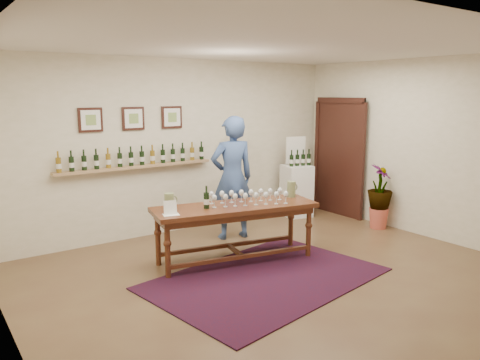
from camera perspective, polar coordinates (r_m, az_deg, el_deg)
ground at (r=6.03m, az=4.48°, el=-11.49°), size 6.00×6.00×0.00m
room_shell at (r=8.46m, az=7.58°, el=2.72°), size 6.00×6.00×6.00m
rug at (r=5.91m, az=3.21°, el=-11.88°), size 3.07×2.29×0.01m
tasting_table at (r=6.30m, az=-0.60°, el=-4.11°), size 2.30×1.15×0.78m
table_glasses at (r=6.34m, az=1.07°, el=-2.09°), size 1.32×0.75×0.18m
table_bottles at (r=6.11m, az=-4.26°, el=-2.18°), size 0.26×0.16×0.27m
pitcher_left at (r=6.02m, az=-8.62°, el=-2.67°), size 0.16×0.16×0.23m
pitcher_right at (r=6.78m, az=6.28°, el=-1.11°), size 0.15×0.15×0.23m
menu_card at (r=5.83m, az=-8.51°, el=-3.35°), size 0.23×0.19×0.18m
display_pedestal at (r=8.74m, az=6.90°, el=-1.31°), size 0.57×0.57×0.95m
pedestal_bottles at (r=8.60m, az=7.35°, el=2.73°), size 0.32×0.15×0.31m
info_sign at (r=8.72m, az=6.80°, el=3.64°), size 0.39×0.11×0.54m
potted_plant at (r=8.20m, az=16.66°, el=-1.94°), size 0.69×0.69×0.94m
person at (r=7.26m, az=-0.97°, el=0.25°), size 0.78×0.60×1.92m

